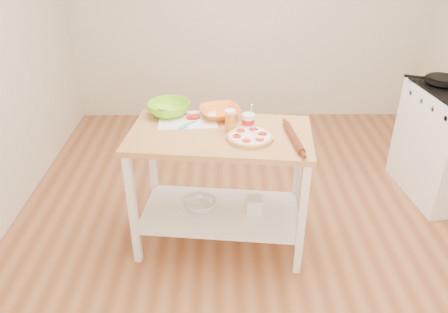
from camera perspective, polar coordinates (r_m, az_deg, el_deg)
name	(u,v)px	position (r m, az deg, el deg)	size (l,w,h in m)	color
room_shell	(273,62)	(2.80, 6.44, 12.12)	(4.04, 4.54, 2.74)	#9E603A
prep_island	(220,165)	(3.00, -0.50, -1.14)	(1.27, 0.78, 0.90)	tan
skillet	(442,80)	(4.02, 26.56, 8.93)	(0.41, 0.27, 0.03)	black
pizza	(250,137)	(2.79, 3.42, 2.60)	(0.30, 0.30, 0.05)	tan
cutting_board	(187,120)	(3.06, -4.79, 4.82)	(0.42, 0.33, 0.04)	white
spatula	(187,125)	(2.96, -4.86, 4.14)	(0.12, 0.13, 0.01)	#36C1A9
knife	(170,112)	(3.16, -7.13, 5.76)	(0.27, 0.09, 0.01)	silver
orange_bowl	(220,112)	(3.09, -0.55, 5.77)	(0.28, 0.28, 0.07)	orange
green_bowl	(169,109)	(3.14, -7.22, 6.19)	(0.30, 0.30, 0.09)	#82E11F
beer_pint	(230,121)	(2.87, 0.82, 4.71)	(0.07, 0.07, 0.15)	orange
yogurt_tub	(248,121)	(2.92, 3.17, 4.65)	(0.09, 0.09, 0.18)	white
rolling_pin	(294,138)	(2.80, 9.08, 2.45)	(0.05, 0.05, 0.40)	#632C16
shelf_glass_bowl	(201,204)	(3.22, -3.06, -6.28)	(0.23, 0.23, 0.07)	silver
shelf_bin	(255,205)	(3.19, 4.06, -6.31)	(0.11, 0.11, 0.11)	white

